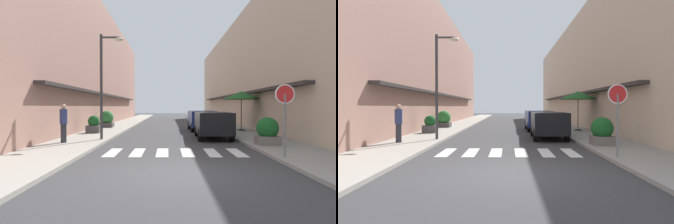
# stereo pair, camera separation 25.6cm
# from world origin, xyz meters

# --- Properties ---
(ground_plane) EXTENTS (107.17, 107.17, 0.00)m
(ground_plane) POSITION_xyz_m (0.00, 19.48, 0.00)
(ground_plane) COLOR #38383A
(sidewalk_left) EXTENTS (2.68, 68.20, 0.12)m
(sidewalk_left) POSITION_xyz_m (-4.59, 19.48, 0.06)
(sidewalk_left) COLOR #9E998E
(sidewalk_left) RESTS_ON ground_plane
(sidewalk_right) EXTENTS (2.68, 68.20, 0.12)m
(sidewalk_right) POSITION_xyz_m (4.59, 19.48, 0.06)
(sidewalk_right) COLOR gray
(sidewalk_right) RESTS_ON ground_plane
(building_row_left) EXTENTS (5.50, 45.84, 10.80)m
(building_row_left) POSITION_xyz_m (-8.43, 20.92, 5.40)
(building_row_left) COLOR #A87A6B
(building_row_left) RESTS_ON ground_plane
(building_row_right) EXTENTS (5.50, 45.84, 9.74)m
(building_row_right) POSITION_xyz_m (8.43, 20.92, 4.87)
(building_row_right) COLOR #C6B299
(building_row_right) RESTS_ON ground_plane
(crosswalk) EXTENTS (5.20, 2.20, 0.01)m
(crosswalk) POSITION_xyz_m (-0.00, 3.68, 0.01)
(crosswalk) COLOR silver
(crosswalk) RESTS_ON ground_plane
(parked_car_near) EXTENTS (1.90, 4.20, 1.47)m
(parked_car_near) POSITION_xyz_m (2.21, 8.76, 0.92)
(parked_car_near) COLOR black
(parked_car_near) RESTS_ON ground_plane
(parked_car_mid) EXTENTS (1.82, 4.34, 1.47)m
(parked_car_mid) POSITION_xyz_m (2.21, 14.42, 0.92)
(parked_car_mid) COLOR navy
(parked_car_mid) RESTS_ON ground_plane
(round_street_sign) EXTENTS (0.65, 0.07, 2.38)m
(round_street_sign) POSITION_xyz_m (3.54, 1.94, 1.94)
(round_street_sign) COLOR slate
(round_street_sign) RESTS_ON sidewalk_right
(street_lamp) EXTENTS (1.19, 0.28, 5.28)m
(street_lamp) POSITION_xyz_m (-3.43, 7.41, 3.35)
(street_lamp) COLOR #38383D
(street_lamp) RESTS_ON sidewalk_left
(cafe_umbrella) EXTENTS (2.62, 2.62, 2.71)m
(cafe_umbrella) POSITION_xyz_m (4.81, 13.10, 2.54)
(cafe_umbrella) COLOR #262626
(cafe_umbrella) RESTS_ON sidewalk_right
(planter_corner) EXTENTS (0.95, 0.95, 1.19)m
(planter_corner) POSITION_xyz_m (4.04, 5.18, 0.69)
(planter_corner) COLOR slate
(planter_corner) RESTS_ON sidewalk_right
(planter_midblock) EXTENTS (0.83, 0.83, 1.08)m
(planter_midblock) POSITION_xyz_m (-4.95, 11.22, 0.62)
(planter_midblock) COLOR #4C4C4C
(planter_midblock) RESTS_ON sidewalk_left
(planter_far) EXTENTS (1.11, 1.11, 1.31)m
(planter_far) POSITION_xyz_m (-5.18, 16.34, 0.74)
(planter_far) COLOR #4C4C4C
(planter_far) RESTS_ON sidewalk_left
(pedestrian_walking_near) EXTENTS (0.34, 0.34, 1.77)m
(pedestrian_walking_near) POSITION_xyz_m (-5.04, 5.97, 1.05)
(pedestrian_walking_near) COLOR #282B33
(pedestrian_walking_near) RESTS_ON sidewalk_left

